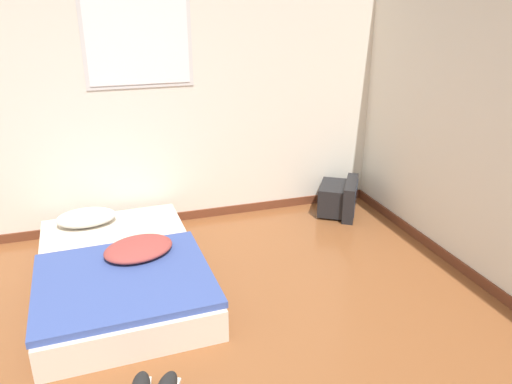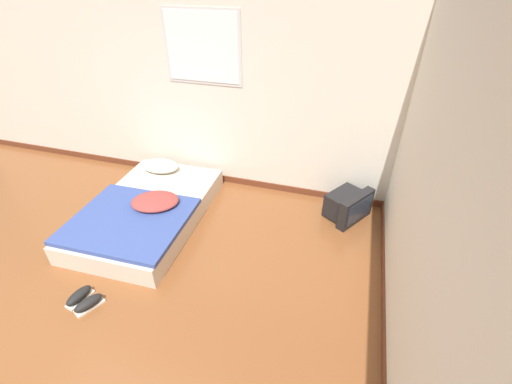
# 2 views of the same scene
# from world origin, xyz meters

# --- Properties ---
(wall_back) EXTENTS (7.86, 0.08, 2.60)m
(wall_back) POSITION_xyz_m (0.00, 2.97, 1.29)
(wall_back) COLOR silver
(wall_back) RESTS_ON ground_plane
(mattress_bed) EXTENTS (1.29, 1.98, 0.38)m
(mattress_bed) POSITION_xyz_m (-0.03, 1.83, 0.15)
(mattress_bed) COLOR beige
(mattress_bed) RESTS_ON ground_plane
(crt_tv) EXTENTS (0.59, 0.63, 0.37)m
(crt_tv) POSITION_xyz_m (2.29, 2.60, 0.18)
(crt_tv) COLOR black
(crt_tv) RESTS_ON ground_plane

